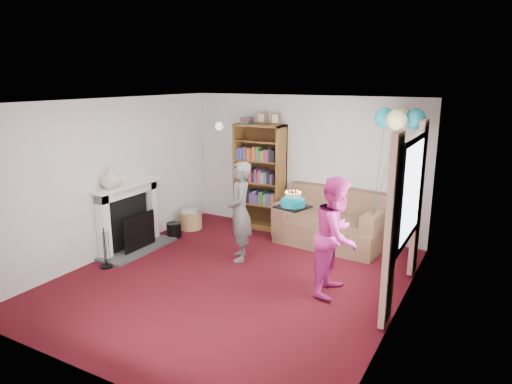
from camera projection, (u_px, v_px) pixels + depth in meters
The scene contains 16 objects.
ground at pixel (233, 279), 6.52m from camera, with size 5.00×5.00×0.00m, color black.
wall_back at pixel (304, 165), 8.35m from camera, with size 4.50×0.02×2.50m, color silver.
wall_left at pixel (112, 178), 7.28m from camera, with size 0.02×5.00×2.50m, color silver.
wall_right at pixel (402, 218), 5.16m from camera, with size 0.02×5.00×2.50m, color silver.
ceiling at pixel (231, 101), 5.91m from camera, with size 4.50×5.00×0.01m, color white.
fireplace at pixel (131, 220), 7.54m from camera, with size 0.55×1.80×1.12m.
window_bay at pixel (407, 209), 5.71m from camera, with size 0.14×2.02×2.20m.
wall_sconce at pixel (219, 126), 8.89m from camera, with size 0.16×0.23×0.16m.
bookcase at pixel (260, 177), 8.62m from camera, with size 0.93×0.42×2.18m.
sofa at pixel (332, 224), 7.86m from camera, with size 1.77×0.94×0.94m.
wicker_basket at pixel (191, 220), 8.68m from camera, with size 0.43×0.43×0.38m.
person_striped at pixel (240, 212), 7.07m from camera, with size 0.57×0.37×1.56m, color black.
person_magenta at pixel (337, 236), 5.96m from camera, with size 0.77×0.60×1.58m, color #C82887.
birthday_cake at pixel (293, 203), 6.20m from camera, with size 0.40×0.40×0.22m.
balloons at pixel (400, 118), 6.66m from camera, with size 0.74×0.74×1.69m.
mantel_vase at pixel (111, 177), 7.07m from camera, with size 0.33×0.33×0.35m, color beige.
Camera 1 is at (3.20, -5.12, 2.80)m, focal length 32.00 mm.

